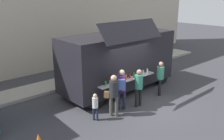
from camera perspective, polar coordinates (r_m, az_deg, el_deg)
name	(u,v)px	position (r m, az deg, el deg)	size (l,w,h in m)	color
ground_plane	(144,103)	(11.42, 7.28, -7.56)	(60.00, 60.00, 0.00)	#38383D
curb_strip	(23,93)	(12.96, -19.86, -5.06)	(28.00, 1.60, 0.15)	#9E998E
food_truck_main	(119,60)	(12.41, 1.59, 2.34)	(6.04, 2.91, 3.65)	black
trash_bin	(136,59)	(16.89, 5.52, 2.45)	(0.60, 0.60, 0.98)	#2D5E38
customer_front_ordering	(139,85)	(10.73, 6.18, -3.35)	(0.35, 0.34, 1.69)	black
customer_mid_with_backpack	(122,86)	(10.33, 2.21, -3.64)	(0.55, 0.54, 1.77)	#1F2339
customer_rear_waiting	(113,92)	(9.80, 0.31, -5.12)	(0.46, 0.54, 1.75)	#49473F
customer_extra_browsing	(160,75)	(12.10, 11.05, -1.22)	(0.34, 0.34, 1.68)	black
child_near_queue	(95,105)	(9.64, -3.89, -7.95)	(0.23, 0.23, 1.11)	#1D2439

